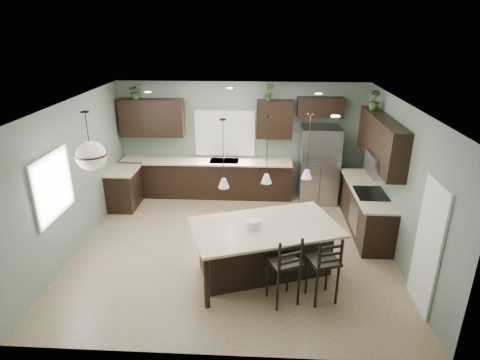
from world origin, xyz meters
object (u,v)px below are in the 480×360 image
(refrigerator, at_px, (319,165))
(plant_back_left, at_px, (136,91))
(bar_stool_center, at_px, (283,269))
(bar_stool_right, at_px, (323,267))
(kitchen_island, at_px, (265,250))
(serving_dish, at_px, (254,224))

(refrigerator, relative_size, plant_back_left, 4.98)
(bar_stool_center, bearing_deg, bar_stool_right, -16.63)
(kitchen_island, distance_m, bar_stool_center, 0.80)
(kitchen_island, bearing_deg, refrigerator, 48.48)
(bar_stool_center, height_order, bar_stool_right, bar_stool_center)
(bar_stool_right, bearing_deg, plant_back_left, 116.16)
(serving_dish, distance_m, plant_back_left, 4.77)
(refrigerator, distance_m, serving_dish, 3.53)
(kitchen_island, relative_size, plant_back_left, 6.51)
(kitchen_island, distance_m, bar_stool_right, 1.11)
(plant_back_left, bearing_deg, refrigerator, -3.30)
(serving_dish, xyz_separation_m, bar_stool_center, (0.47, -0.68, -0.40))
(refrigerator, height_order, serving_dish, refrigerator)
(refrigerator, distance_m, bar_stool_center, 4.02)
(bar_stool_right, height_order, plant_back_left, plant_back_left)
(serving_dish, distance_m, bar_stool_center, 0.92)
(kitchen_island, height_order, plant_back_left, plant_back_left)
(bar_stool_center, distance_m, plant_back_left, 5.68)
(refrigerator, xyz_separation_m, bar_stool_right, (-0.39, -3.79, -0.35))
(kitchen_island, bearing_deg, plant_back_left, 112.87)
(plant_back_left, bearing_deg, serving_dish, -50.24)
(refrigerator, distance_m, plant_back_left, 4.67)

